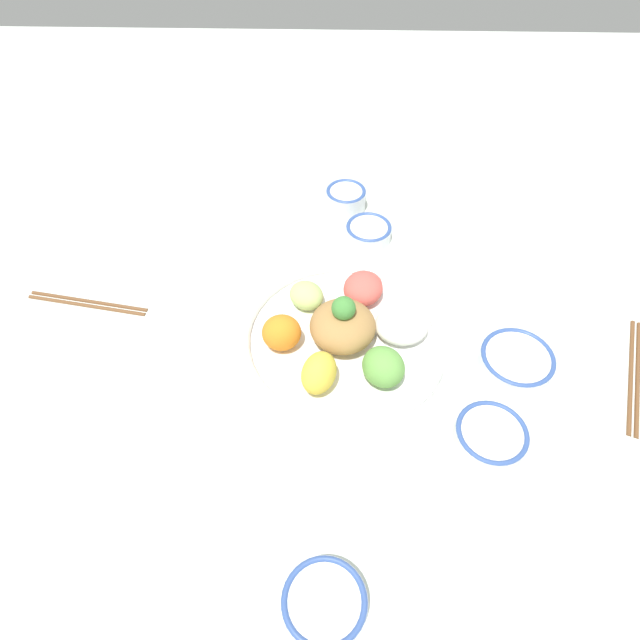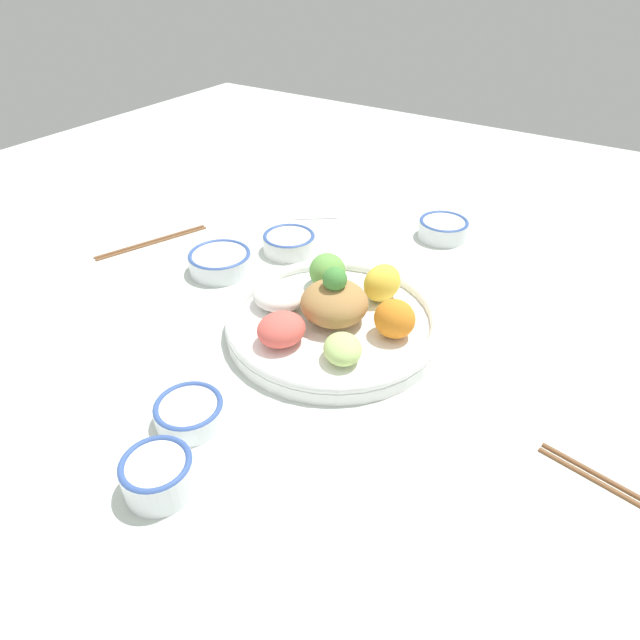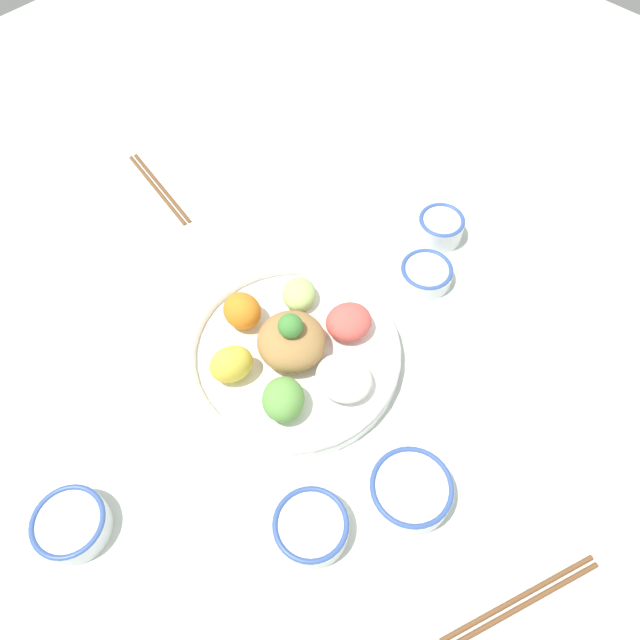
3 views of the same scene
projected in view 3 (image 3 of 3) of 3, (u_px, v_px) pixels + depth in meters
The scene contains 10 objects.
ground_plane at pixel (324, 358), 0.97m from camera, with size 2.40×2.40×0.00m, color silver.
salad_platter at pixel (292, 350), 0.95m from camera, with size 0.33×0.33×0.11m.
sauce_bowl_red at pixel (440, 227), 1.09m from camera, with size 0.08×0.08×0.05m.
rice_bowl_blue at pixel (71, 524), 0.81m from camera, with size 0.10×0.10×0.04m.
sauce_bowl_dark at pixel (426, 273), 1.04m from camera, with size 0.09×0.09×0.03m.
rice_bowl_plain at pixel (411, 490), 0.84m from camera, with size 0.11×0.11×0.04m.
sauce_bowl_far at pixel (311, 527), 0.81m from camera, with size 0.10×0.10×0.04m.
chopsticks_pair_near at pixel (522, 601), 0.78m from camera, with size 0.22×0.10×0.01m.
chopsticks_pair_far at pixel (159, 187), 1.17m from camera, with size 0.05×0.22×0.01m.
serving_spoon_main at pixel (211, 638), 0.76m from camera, with size 0.10×0.12×0.01m.
Camera 3 is at (-0.35, -0.33, 0.85)m, focal length 35.00 mm.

